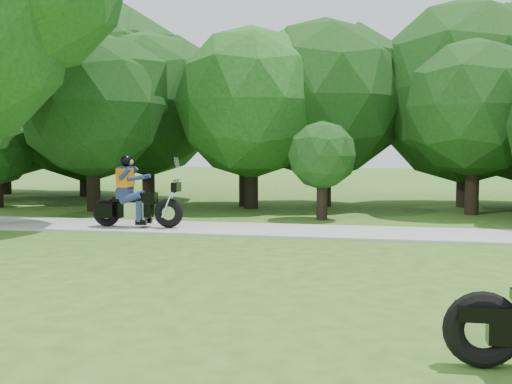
{
  "coord_description": "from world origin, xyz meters",
  "views": [
    {
      "loc": [
        -0.03,
        -6.74,
        2.05
      ],
      "look_at": [
        -2.53,
        4.99,
        1.16
      ],
      "focal_mm": 45.0,
      "sensor_mm": 36.0,
      "label": 1
    }
  ],
  "objects": [
    {
      "name": "ground",
      "position": [
        0.0,
        0.0,
        0.0
      ],
      "size": [
        100.0,
        100.0,
        0.0
      ],
      "primitive_type": "plane",
      "color": "#345719",
      "rests_on": "ground"
    },
    {
      "name": "walkway",
      "position": [
        0.0,
        8.0,
        0.03
      ],
      "size": [
        60.0,
        2.2,
        0.06
      ],
      "primitive_type": "cube",
      "color": "#969692",
      "rests_on": "ground"
    },
    {
      "name": "tree_line",
      "position": [
        -0.94,
        15.04,
        3.63
      ],
      "size": [
        39.78,
        11.78,
        7.8
      ],
      "color": "black",
      "rests_on": "ground"
    },
    {
      "name": "touring_motorcycle",
      "position": [
        -6.16,
        7.66,
        0.69
      ],
      "size": [
        2.29,
        0.67,
        1.74
      ],
      "rotation": [
        0.0,
        0.0,
        0.03
      ],
      "color": "black",
      "rests_on": "walkway"
    }
  ]
}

